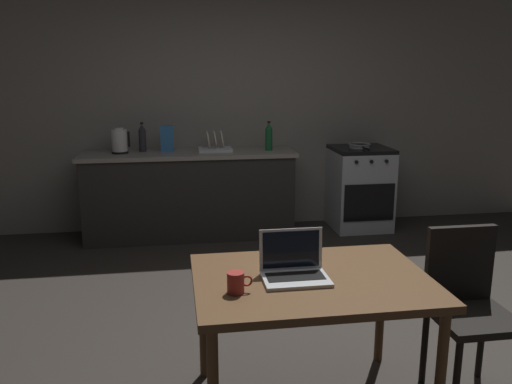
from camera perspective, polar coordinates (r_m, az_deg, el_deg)
The scene contains 14 objects.
ground_plane at distance 3.59m, azimuth 3.64°, elevation -15.41°, with size 12.00×12.00×0.00m, color #2D2823.
back_wall at distance 5.81m, azimuth 1.07°, elevation 10.31°, with size 6.40×0.10×2.84m, color gray.
kitchen_counter at distance 5.51m, azimuth -7.18°, elevation -0.19°, with size 2.16×0.64×0.89m.
stove_oven at distance 5.85m, azimuth 11.10°, elevation 0.44°, with size 0.60×0.62×0.89m.
dining_table at distance 2.68m, azimuth 6.02°, elevation -10.55°, with size 1.16×0.84×0.71m.
chair at distance 3.06m, azimuth 21.80°, elevation -10.83°, with size 0.40×0.40×0.90m.
laptop at distance 2.62m, azimuth 4.14°, elevation -8.30°, with size 0.32×0.24×0.23m.
electric_kettle at distance 5.43m, azimuth -14.50°, elevation 5.33°, with size 0.18×0.16×0.25m.
bottle at distance 5.44m, azimuth 1.39°, elevation 5.99°, with size 0.07×0.07×0.30m.
frying_pan at distance 5.74m, azimuth 11.15°, elevation 4.94°, with size 0.24×0.41×0.05m.
coffee_mug at distance 2.45m, azimuth -2.16°, elevation -9.73°, with size 0.12×0.08×0.10m.
cereal_box at distance 5.43m, azimuth -9.58°, elevation 5.68°, with size 0.13×0.05×0.26m.
dish_rack at distance 5.43m, azimuth -4.43°, elevation 4.93°, with size 0.34×0.26×0.21m.
bottle_b at distance 5.49m, azimuth -12.16°, elevation 5.74°, with size 0.07×0.07×0.30m.
Camera 1 is at (-0.70, -3.07, 1.72)m, focal length 37.09 mm.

